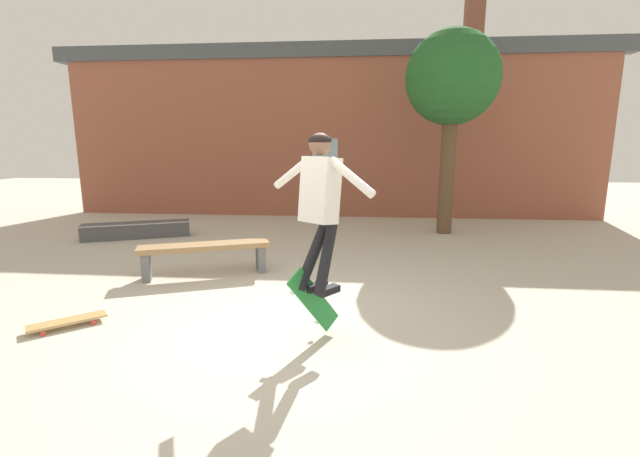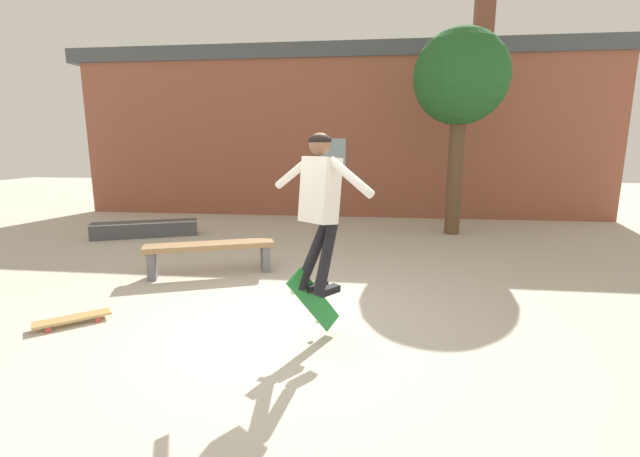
{
  "view_description": "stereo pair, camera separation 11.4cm",
  "coord_description": "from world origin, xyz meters",
  "px_view_note": "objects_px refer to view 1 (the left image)",
  "views": [
    {
      "loc": [
        0.86,
        -4.24,
        2.0
      ],
      "look_at": [
        0.48,
        -0.17,
        1.19
      ],
      "focal_mm": 24.0,
      "sensor_mm": 36.0,
      "label": 1
    },
    {
      "loc": [
        0.97,
        -4.23,
        2.0
      ],
      "look_at": [
        0.48,
        -0.17,
        1.19
      ],
      "focal_mm": 24.0,
      "sensor_mm": 36.0,
      "label": 2
    }
  ],
  "objects_px": {
    "skate_ledge": "(137,230)",
    "skater": "(320,199)",
    "park_bench": "(205,252)",
    "skateboard_resting": "(67,321)",
    "tree_right": "(452,81)",
    "skateboard_flipping": "(314,301)"
  },
  "relations": [
    {
      "from": "skate_ledge",
      "to": "park_bench",
      "type": "bearing_deg",
      "value": -68.6
    },
    {
      "from": "tree_right",
      "to": "skateboard_flipping",
      "type": "height_order",
      "value": "tree_right"
    },
    {
      "from": "skate_ledge",
      "to": "skater",
      "type": "relative_size",
      "value": 1.38
    },
    {
      "from": "tree_right",
      "to": "skater",
      "type": "relative_size",
      "value": 2.82
    },
    {
      "from": "park_bench",
      "to": "skater",
      "type": "distance_m",
      "value": 3.1
    },
    {
      "from": "skateboard_flipping",
      "to": "skateboard_resting",
      "type": "height_order",
      "value": "skateboard_flipping"
    },
    {
      "from": "tree_right",
      "to": "skater",
      "type": "xyz_separation_m",
      "value": [
        -2.32,
        -5.78,
        -1.86
      ]
    },
    {
      "from": "skateboard_flipping",
      "to": "skater",
      "type": "bearing_deg",
      "value": -91.14
    },
    {
      "from": "park_bench",
      "to": "skateboard_resting",
      "type": "bearing_deg",
      "value": -134.42
    },
    {
      "from": "tree_right",
      "to": "skateboard_flipping",
      "type": "distance_m",
      "value": 6.84
    },
    {
      "from": "skater",
      "to": "skateboard_flipping",
      "type": "relative_size",
      "value": 2.0
    },
    {
      "from": "skater",
      "to": "park_bench",
      "type": "bearing_deg",
      "value": 81.1
    },
    {
      "from": "skater",
      "to": "skateboard_flipping",
      "type": "bearing_deg",
      "value": 84.29
    },
    {
      "from": "tree_right",
      "to": "skateboard_resting",
      "type": "bearing_deg",
      "value": -132.22
    },
    {
      "from": "tree_right",
      "to": "skater",
      "type": "bearing_deg",
      "value": -111.84
    },
    {
      "from": "skate_ledge",
      "to": "skateboard_flipping",
      "type": "xyz_separation_m",
      "value": [
        4.36,
        -4.54,
        0.25
      ]
    },
    {
      "from": "park_bench",
      "to": "skateboard_resting",
      "type": "distance_m",
      "value": 2.2
    },
    {
      "from": "tree_right",
      "to": "skateboard_resting",
      "type": "distance_m",
      "value": 8.33
    },
    {
      "from": "skateboard_resting",
      "to": "skate_ledge",
      "type": "bearing_deg",
      "value": -111.92
    },
    {
      "from": "tree_right",
      "to": "skate_ledge",
      "type": "xyz_separation_m",
      "value": [
        -6.75,
        -1.17,
        -3.17
      ]
    },
    {
      "from": "skateboard_flipping",
      "to": "skateboard_resting",
      "type": "relative_size",
      "value": 1.09
    },
    {
      "from": "skateboard_resting",
      "to": "park_bench",
      "type": "bearing_deg",
      "value": -154.49
    }
  ]
}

